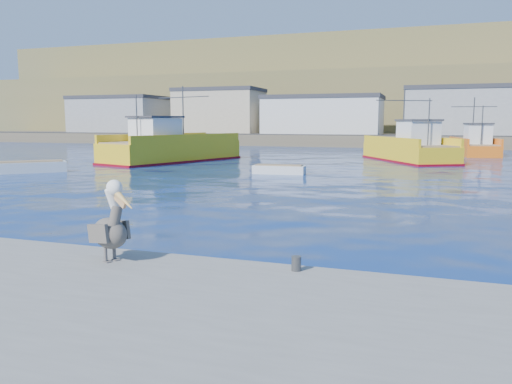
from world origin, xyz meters
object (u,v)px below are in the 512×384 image
trawler_yellow_a (171,148)px  skiff_mid (279,170)px  pelican (111,227)px  trawler_yellow_b (410,150)px  skiff_left (31,168)px  boat_orange (475,145)px

trawler_yellow_a → skiff_mid: size_ratio=4.04×
skiff_mid → pelican: bearing=-82.9°
trawler_yellow_a → trawler_yellow_b: (20.39, 7.05, -0.12)m
trawler_yellow_b → pelican: bearing=-97.8°
trawler_yellow_b → skiff_left: 31.42m
pelican → trawler_yellow_a: bearing=116.0°
skiff_mid → pelican: pelican is taller
skiff_mid → skiff_left: bearing=-164.7°
boat_orange → skiff_left: 43.16m
skiff_left → skiff_mid: size_ratio=1.22×
boat_orange → pelican: (-11.53, -48.79, 0.21)m
trawler_yellow_a → boat_orange: trawler_yellow_a is taller
trawler_yellow_b → pelican: (-5.19, -38.15, 0.22)m
skiff_mid → pelican: 23.88m
skiff_left → pelican: (19.76, -19.08, 0.96)m
skiff_mid → pelican: (2.94, -23.68, 1.03)m
skiff_mid → boat_orange: bearing=60.0°
skiff_mid → pelican: size_ratio=1.99×
boat_orange → pelican: boat_orange is taller
boat_orange → pelican: 50.13m
trawler_yellow_b → pelican: trawler_yellow_b is taller
trawler_yellow_b → skiff_mid: bearing=-119.3°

